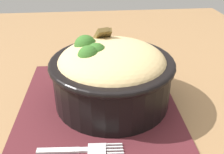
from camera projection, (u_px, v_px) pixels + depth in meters
name	position (u px, v px, depth m)	size (l,w,h in m)	color
table	(110.00, 141.00, 0.47)	(1.38, 0.98, 0.71)	olive
placemat	(99.00, 118.00, 0.44)	(0.40, 0.28, 0.00)	#47191E
bowl	(111.00, 72.00, 0.45)	(0.22, 0.22, 0.13)	black
fork	(84.00, 150.00, 0.37)	(0.02, 0.12, 0.00)	silver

